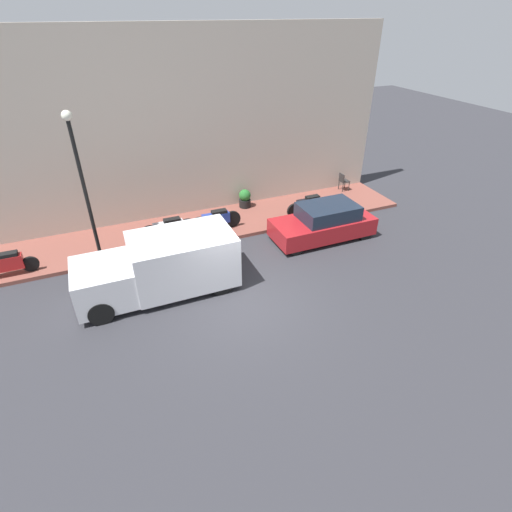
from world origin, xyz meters
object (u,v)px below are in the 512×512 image
Objects in this scene: motorcycle_black at (309,205)px; motorcycle_blue at (216,219)px; delivery_van at (160,266)px; motorcycle_red at (7,264)px; cafe_chair at (343,180)px; potted_plant at (245,198)px; parked_car at (324,223)px; streetlamp at (81,173)px; scooter_silver at (169,228)px.

motorcycle_blue is at bearing 87.14° from motorcycle_black.
delivery_van is 5.15m from motorcycle_red.
delivery_van is at bearing 115.05° from cafe_chair.
motorcycle_red reaches higher than potted_plant.
motorcycle_black is (0.18, -11.17, 0.01)m from motorcycle_red.
parked_car is 4.87× the size of potted_plant.
potted_plant is (1.54, -1.80, -0.06)m from motorcycle_blue.
parked_car reaches higher than cafe_chair.
motorcycle_red is 14.06m from cafe_chair.
cafe_chair reaches higher than motorcycle_blue.
motorcycle_red reaches higher than motorcycle_blue.
motorcycle_blue is at bearing 61.65° from parked_car.
scooter_silver is at bearing -81.11° from streetlamp.
parked_car is 6.45m from delivery_van.
streetlamp reaches higher than parked_car.
delivery_van is 10.50m from cafe_chair.
motorcycle_red is 0.37× the size of streetlamp.
delivery_van reaches higher than motorcycle_black.
delivery_van is at bearing 134.84° from potted_plant.
motorcycle_blue reaches higher than scooter_silver.
motorcycle_black reaches higher than scooter_silver.
streetlamp reaches higher than cafe_chair.
streetlamp is 7.00m from potted_plant.
delivery_van is 2.26× the size of scooter_silver.
motorcycle_red is 11.17m from motorcycle_black.
motorcycle_black is at bearing -88.71° from streetlamp.
delivery_van is at bearing 99.00° from parked_car.
motorcycle_blue is (1.96, 3.63, -0.05)m from parked_car.
motorcycle_black is (1.76, -0.37, -0.06)m from parked_car.
motorcycle_black is 2.51× the size of potted_plant.
scooter_silver is at bearing 70.22° from parked_car.
cafe_chair is at bearing -80.35° from scooter_silver.
parked_car is 0.81× the size of delivery_van.
motorcycle_blue is 4.01m from motorcycle_black.
parked_car reaches higher than motorcycle_red.
motorcycle_blue is 5.12m from streetlamp.
parked_car is 4.65m from cafe_chair.
streetlamp reaches higher than potted_plant.
parked_car is 1.94× the size of motorcycle_black.
parked_car is at bearing -81.00° from delivery_van.
cafe_chair is at bearing -58.87° from motorcycle_black.
cafe_chair is at bearing -82.44° from motorcycle_red.
streetlamp is at bearing 98.89° from scooter_silver.
scooter_silver is at bearing 112.81° from potted_plant.
streetlamp is at bearing 95.08° from motorcycle_blue.
motorcycle_black is at bearing -89.09° from motorcycle_red.
streetlamp is at bearing 78.88° from parked_car.
motorcycle_blue is 2.44× the size of cafe_chair.
delivery_van is at bearing -147.61° from streetlamp.
motorcycle_red is (1.58, 10.80, -0.07)m from parked_car.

